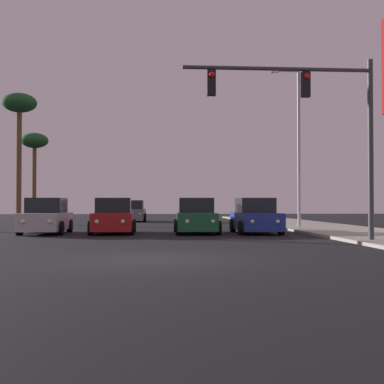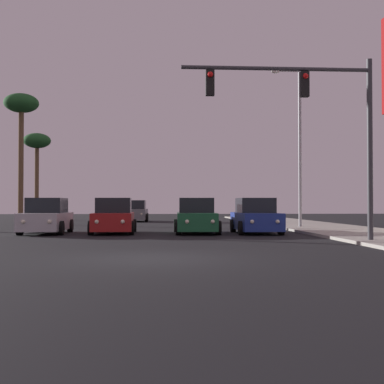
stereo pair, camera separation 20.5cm
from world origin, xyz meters
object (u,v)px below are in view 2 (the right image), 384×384
object	(u,v)px
car_green	(196,217)
car_silver	(47,217)
car_blue	(256,217)
car_red	(114,217)
traffic_light_mast	(317,111)
street_lamp	(298,138)
car_grey	(135,212)
palm_tree_mid	(21,111)
palm_tree_far	(37,145)

from	to	relation	value
car_green	car_silver	xyz separation A→B (m)	(-7.05, 0.24, 0.00)
car_blue	car_red	distance (m)	6.72
traffic_light_mast	street_lamp	bearing A→B (deg)	78.40
car_grey	car_silver	bearing A→B (deg)	80.75
car_grey	palm_tree_mid	world-z (taller)	palm_tree_mid
street_lamp	palm_tree_far	bearing A→B (deg)	135.84
car_grey	palm_tree_mid	distance (m)	11.61
car_green	car_red	bearing A→B (deg)	-0.19
car_blue	car_grey	distance (m)	18.77
car_blue	palm_tree_mid	distance (m)	20.34
car_blue	street_lamp	bearing A→B (deg)	-125.49
car_green	car_silver	distance (m)	7.05
car_grey	palm_tree_far	distance (m)	11.78
car_green	street_lamp	xyz separation A→B (m)	(6.11, 4.50, 4.36)
palm_tree_far	palm_tree_mid	bearing A→B (deg)	-83.62
palm_tree_mid	palm_tree_far	xyz separation A→B (m)	(-1.12, 10.00, -1.30)
palm_tree_far	car_blue	bearing A→B (deg)	-56.19
car_silver	car_blue	bearing A→B (deg)	178.18
car_blue	street_lamp	size ratio (longest dim) A/B	0.48
car_blue	palm_tree_far	size ratio (longest dim) A/B	0.57
palm_tree_far	street_lamp	bearing A→B (deg)	-44.16
car_blue	traffic_light_mast	xyz separation A→B (m)	(1.02, -6.37, 3.94)
car_green	traffic_light_mast	distance (m)	8.61
car_grey	car_red	xyz separation A→B (m)	(-0.32, -17.24, 0.00)
car_green	car_red	xyz separation A→B (m)	(-3.90, 0.16, 0.00)
car_red	palm_tree_far	bearing A→B (deg)	-69.99
traffic_light_mast	palm_tree_mid	distance (m)	24.62
car_silver	palm_tree_far	xyz separation A→B (m)	(-5.39, 22.27, 5.84)
car_blue	street_lamp	world-z (taller)	street_lamp
car_silver	palm_tree_far	bearing A→B (deg)	-75.37
car_green	traffic_light_mast	bearing A→B (deg)	122.17
palm_tree_mid	palm_tree_far	world-z (taller)	palm_tree_mid
car_blue	traffic_light_mast	distance (m)	7.56
car_green	car_grey	distance (m)	17.76
car_blue	car_silver	size ratio (longest dim) A/B	1.00
car_blue	car_grey	size ratio (longest dim) A/B	0.99
car_silver	traffic_light_mast	world-z (taller)	traffic_light_mast
car_blue	palm_tree_mid	world-z (taller)	palm_tree_mid
traffic_light_mast	car_silver	bearing A→B (deg)	147.75
car_green	palm_tree_mid	size ratio (longest dim) A/B	0.48
car_grey	car_silver	xyz separation A→B (m)	(-3.47, -17.16, 0.00)
car_green	street_lamp	size ratio (longest dim) A/B	0.48
car_grey	traffic_light_mast	distance (m)	25.44
palm_tree_mid	palm_tree_far	distance (m)	10.15
car_silver	car_red	xyz separation A→B (m)	(3.14, -0.08, 0.00)
car_grey	car_red	distance (m)	17.24
car_blue	car_red	world-z (taller)	same
car_green	traffic_light_mast	xyz separation A→B (m)	(3.83, -6.62, 3.94)
car_red	street_lamp	distance (m)	11.76
car_green	palm_tree_mid	bearing A→B (deg)	-45.74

